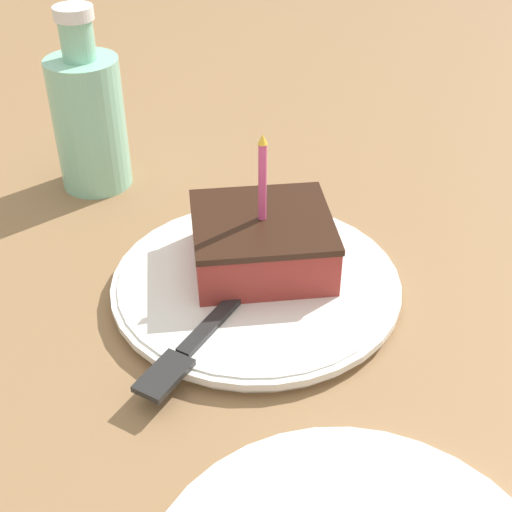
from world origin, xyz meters
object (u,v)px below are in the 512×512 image
Objects in this scene: plate at (256,285)px; cake_slice at (262,241)px; fork at (212,325)px; bottle at (89,118)px.

cake_slice reaches higher than plate.
cake_slice is at bearing -32.03° from fork.
cake_slice is 0.09m from fork.
plate is 0.26m from bottle.
fork is 0.91× the size of bottle.
cake_slice reaches higher than fork.
cake_slice is (0.02, -0.01, 0.03)m from plate.
cake_slice is at bearing -20.51° from plate.
bottle reaches higher than fork.
bottle is at bearing 39.16° from cake_slice.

